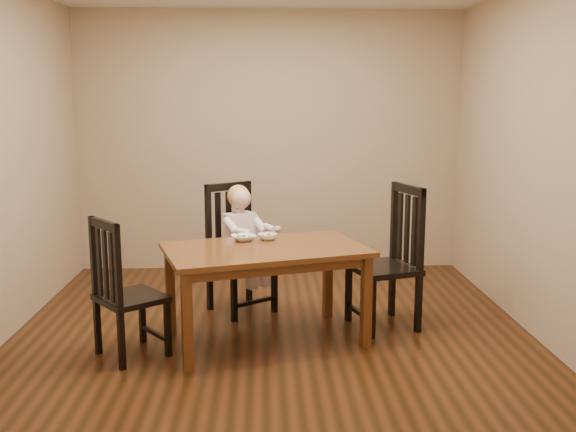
{
  "coord_description": "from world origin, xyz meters",
  "views": [
    {
      "loc": [
        -0.06,
        -4.76,
        1.78
      ],
      "look_at": [
        0.13,
        0.25,
        0.88
      ],
      "focal_mm": 40.0,
      "sensor_mm": 36.0,
      "label": 1
    }
  ],
  "objects_px": {
    "chair_right": "(390,260)",
    "bowl_veg": "(268,237)",
    "bowl_peas": "(244,238)",
    "toddler": "(241,235)",
    "dining_table": "(265,258)",
    "chair_left": "(124,291)",
    "chair_child": "(238,250)"
  },
  "relations": [
    {
      "from": "chair_left",
      "to": "chair_right",
      "type": "height_order",
      "value": "chair_right"
    },
    {
      "from": "chair_child",
      "to": "chair_left",
      "type": "relative_size",
      "value": 1.09
    },
    {
      "from": "chair_child",
      "to": "bowl_veg",
      "type": "distance_m",
      "value": 0.59
    },
    {
      "from": "chair_right",
      "to": "bowl_peas",
      "type": "relative_size",
      "value": 6.24
    },
    {
      "from": "chair_left",
      "to": "bowl_peas",
      "type": "xyz_separation_m",
      "value": [
        0.81,
        0.5,
        0.26
      ]
    },
    {
      "from": "chair_right",
      "to": "bowl_peas",
      "type": "bearing_deg",
      "value": 75.78
    },
    {
      "from": "toddler",
      "to": "bowl_peas",
      "type": "xyz_separation_m",
      "value": [
        0.04,
        -0.48,
        0.08
      ]
    },
    {
      "from": "chair_child",
      "to": "toddler",
      "type": "bearing_deg",
      "value": 90.0
    },
    {
      "from": "chair_left",
      "to": "toddler",
      "type": "xyz_separation_m",
      "value": [
        0.78,
        0.98,
        0.19
      ]
    },
    {
      "from": "dining_table",
      "to": "chair_left",
      "type": "distance_m",
      "value": 1.03
    },
    {
      "from": "chair_left",
      "to": "bowl_veg",
      "type": "xyz_separation_m",
      "value": [
        1.0,
        0.53,
        0.27
      ]
    },
    {
      "from": "dining_table",
      "to": "chair_left",
      "type": "bearing_deg",
      "value": -163.97
    },
    {
      "from": "dining_table",
      "to": "chair_left",
      "type": "xyz_separation_m",
      "value": [
        -0.98,
        -0.28,
        -0.16
      ]
    },
    {
      "from": "toddler",
      "to": "bowl_peas",
      "type": "distance_m",
      "value": 0.48
    },
    {
      "from": "chair_right",
      "to": "chair_left",
      "type": "bearing_deg",
      "value": 88.76
    },
    {
      "from": "chair_child",
      "to": "chair_right",
      "type": "height_order",
      "value": "chair_right"
    },
    {
      "from": "dining_table",
      "to": "bowl_veg",
      "type": "bearing_deg",
      "value": 85.78
    },
    {
      "from": "chair_right",
      "to": "toddler",
      "type": "xyz_separation_m",
      "value": [
        -1.19,
        0.41,
        0.12
      ]
    },
    {
      "from": "chair_left",
      "to": "bowl_veg",
      "type": "height_order",
      "value": "chair_left"
    },
    {
      "from": "dining_table",
      "to": "chair_left",
      "type": "height_order",
      "value": "chair_left"
    },
    {
      "from": "bowl_peas",
      "to": "toddler",
      "type": "bearing_deg",
      "value": 94.26
    },
    {
      "from": "dining_table",
      "to": "chair_child",
      "type": "xyz_separation_m",
      "value": [
        -0.23,
        0.74,
        -0.11
      ]
    },
    {
      "from": "dining_table",
      "to": "bowl_peas",
      "type": "bearing_deg",
      "value": 126.6
    },
    {
      "from": "bowl_veg",
      "to": "chair_child",
      "type": "bearing_deg",
      "value": 117.16
    },
    {
      "from": "chair_right",
      "to": "bowl_veg",
      "type": "bearing_deg",
      "value": 74.59
    },
    {
      "from": "toddler",
      "to": "bowl_veg",
      "type": "xyz_separation_m",
      "value": [
        0.22,
        -0.45,
        0.08
      ]
    },
    {
      "from": "chair_right",
      "to": "bowl_peas",
      "type": "distance_m",
      "value": 1.17
    },
    {
      "from": "chair_right",
      "to": "chair_child",
      "type": "bearing_deg",
      "value": 52.07
    },
    {
      "from": "toddler",
      "to": "bowl_veg",
      "type": "relative_size",
      "value": 3.74
    },
    {
      "from": "chair_left",
      "to": "chair_right",
      "type": "xyz_separation_m",
      "value": [
        1.97,
        0.57,
        0.07
      ]
    },
    {
      "from": "dining_table",
      "to": "toddler",
      "type": "distance_m",
      "value": 0.73
    },
    {
      "from": "toddler",
      "to": "chair_right",
      "type": "bearing_deg",
      "value": 125.47
    }
  ]
}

